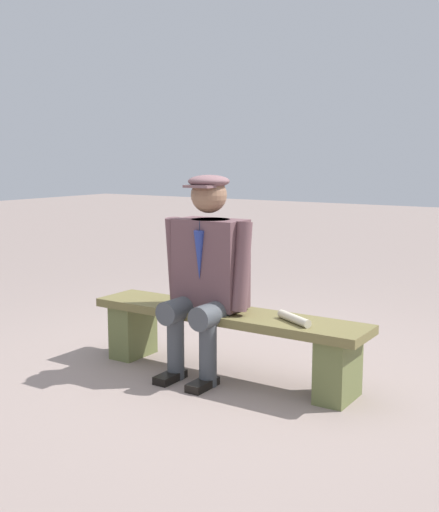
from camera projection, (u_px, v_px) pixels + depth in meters
ground_plane at (225, 375)px, 4.19m from camera, size 30.00×30.00×0.00m
bench at (225, 332)px, 4.14m from camera, size 1.89×0.38×0.43m
seated_man at (207, 268)px, 4.10m from camera, size 0.62×0.52×1.29m
rolled_magazine at (294, 319)px, 3.81m from camera, size 0.27×0.19×0.05m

